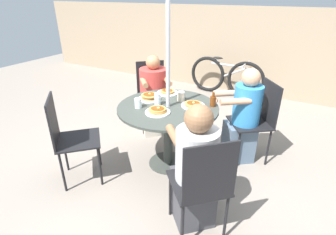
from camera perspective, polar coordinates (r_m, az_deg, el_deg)
The scene contains 20 objects.
ground_plane at distance 3.17m, azimuth 0.00°, elevation -9.87°, with size 12.00×12.00×0.00m, color gray.
back_fence at distance 5.39m, azimuth 15.43°, elevation 13.77°, with size 10.00×0.06×1.62m, color gray.
patio_table at distance 2.86m, azimuth 0.00°, elevation 0.02°, with size 1.09×1.09×0.74m.
umbrella_pole at distance 2.65m, azimuth 0.00°, elevation 12.68°, with size 0.04×0.04×2.50m, color #ADADB2.
patio_chair_north at distance 3.19m, azimuth 18.97°, elevation 0.18°, with size 0.59×0.59×0.95m.
diner_north at distance 3.12m, azimuth 15.99°, elevation -0.43°, with size 0.56×0.53×1.12m.
patio_chair_east at distance 3.83m, azimuth -3.52°, elevation 5.88°, with size 0.60×0.60×0.95m.
diner_east at distance 3.68m, azimuth -3.02°, elevation 4.10°, with size 0.59×0.59×1.09m.
patio_chair_south at distance 2.83m, azimuth -20.92°, elevation -3.52°, with size 0.60×0.60×0.95m.
patio_chair_west at distance 2.05m, azimuth 7.56°, elevation -13.87°, with size 0.60×0.60×0.95m.
diner_west at distance 2.20m, azimuth 5.80°, elevation -11.66°, with size 0.55×0.55×1.12m.
pancake_plate_a at distance 2.99m, azimuth -4.00°, elevation 4.47°, with size 0.26×0.26×0.07m.
pancake_plate_b at distance 2.81m, azimuth 5.48°, elevation 2.77°, with size 0.26×0.26×0.05m.
pancake_plate_c at distance 2.65m, azimuth -2.24°, elevation 1.45°, with size 0.26×0.26×0.06m.
pancake_plate_d at distance 3.16m, azimuth -0.13°, elevation 5.54°, with size 0.26×0.26×0.05m.
syrup_bottle at distance 2.83m, azimuth 9.78°, elevation 3.58°, with size 0.08×0.06×0.16m.
coffee_cup at distance 2.94m, azimuth 2.83°, elevation 4.65°, with size 0.09×0.09×0.11m.
drinking_glass_a at distance 2.82m, azimuth -2.29°, elevation 4.02°, with size 0.07×0.07×0.13m, color silver.
drinking_glass_b at distance 2.77m, azimuth -6.51°, elevation 3.15°, with size 0.08×0.08×0.10m, color silver.
bicycle at distance 5.23m, azimuth 12.52°, elevation 8.65°, with size 1.47×0.44×0.72m.
Camera 1 is at (1.24, -2.26, 1.85)m, focal length 28.00 mm.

